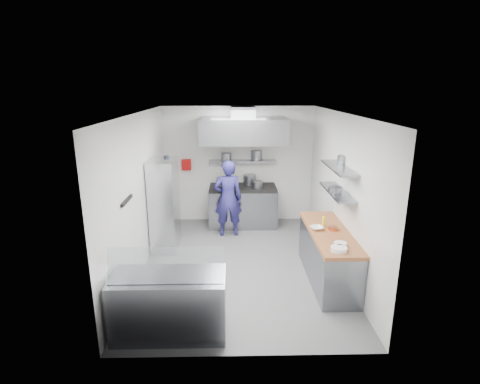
{
  "coord_description": "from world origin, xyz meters",
  "views": [
    {
      "loc": [
        -0.15,
        -6.43,
        3.24
      ],
      "look_at": [
        0.0,
        0.6,
        1.25
      ],
      "focal_mm": 28.0,
      "sensor_mm": 36.0,
      "label": 1
    }
  ],
  "objects_px": {
    "chef": "(228,198)",
    "display_case": "(170,304)",
    "wire_rack": "(165,204)",
    "gas_range": "(243,207)"
  },
  "relations": [
    {
      "from": "chef",
      "to": "display_case",
      "type": "xyz_separation_m",
      "value": [
        -0.75,
        -3.47,
        -0.43
      ]
    },
    {
      "from": "gas_range",
      "to": "display_case",
      "type": "xyz_separation_m",
      "value": [
        -1.1,
        -4.1,
        -0.03
      ]
    },
    {
      "from": "chef",
      "to": "wire_rack",
      "type": "relative_size",
      "value": 0.93
    },
    {
      "from": "wire_rack",
      "to": "display_case",
      "type": "xyz_separation_m",
      "value": [
        0.53,
        -2.85,
        -0.5
      ]
    },
    {
      "from": "chef",
      "to": "wire_rack",
      "type": "bearing_deg",
      "value": 21.44
    },
    {
      "from": "display_case",
      "to": "gas_range",
      "type": "bearing_deg",
      "value": 74.98
    },
    {
      "from": "chef",
      "to": "display_case",
      "type": "height_order",
      "value": "chef"
    },
    {
      "from": "wire_rack",
      "to": "chef",
      "type": "bearing_deg",
      "value": 25.85
    },
    {
      "from": "gas_range",
      "to": "display_case",
      "type": "relative_size",
      "value": 1.07
    },
    {
      "from": "chef",
      "to": "display_case",
      "type": "bearing_deg",
      "value": 73.33
    }
  ]
}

